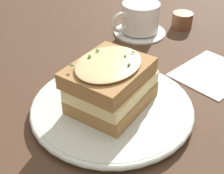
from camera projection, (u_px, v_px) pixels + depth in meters
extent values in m
plane|color=#473021|center=(122.00, 107.00, 0.51)|extent=(2.40, 2.40, 0.00)
cylinder|color=silver|center=(112.00, 108.00, 0.50)|extent=(0.24, 0.24, 0.02)
torus|color=silver|center=(112.00, 106.00, 0.49)|extent=(0.26, 0.26, 0.01)
cube|color=#A37542|center=(112.00, 97.00, 0.48)|extent=(0.13, 0.11, 0.02)
cube|color=#EFDB93|center=(112.00, 86.00, 0.47)|extent=(0.13, 0.10, 0.02)
cube|color=#A37542|center=(109.00, 73.00, 0.46)|extent=(0.13, 0.11, 0.02)
ellipsoid|color=#DBBC7F|center=(109.00, 63.00, 0.45)|extent=(0.12, 0.10, 0.01)
cube|color=#2D6028|center=(127.00, 56.00, 0.46)|extent=(0.00, 0.00, 0.00)
cube|color=#2D6028|center=(90.00, 56.00, 0.46)|extent=(0.01, 0.01, 0.00)
cube|color=#2D6028|center=(99.00, 49.00, 0.47)|extent=(0.00, 0.01, 0.00)
cube|color=#2D6028|center=(133.00, 52.00, 0.47)|extent=(0.00, 0.00, 0.00)
cube|color=#2D6028|center=(72.00, 65.00, 0.44)|extent=(0.01, 0.01, 0.00)
cube|color=#2D6028|center=(129.00, 64.00, 0.44)|extent=(0.00, 0.00, 0.00)
cylinder|color=white|center=(140.00, 31.00, 0.73)|extent=(0.12, 0.12, 0.01)
cylinder|color=white|center=(140.00, 17.00, 0.71)|extent=(0.09, 0.09, 0.06)
cylinder|color=#381E0F|center=(141.00, 7.00, 0.70)|extent=(0.07, 0.07, 0.00)
torus|color=white|center=(120.00, 22.00, 0.69)|extent=(0.05, 0.03, 0.05)
cube|color=white|center=(212.00, 73.00, 0.59)|extent=(0.17, 0.15, 0.00)
cylinder|color=brown|center=(182.00, 20.00, 0.75)|extent=(0.05, 0.05, 0.04)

